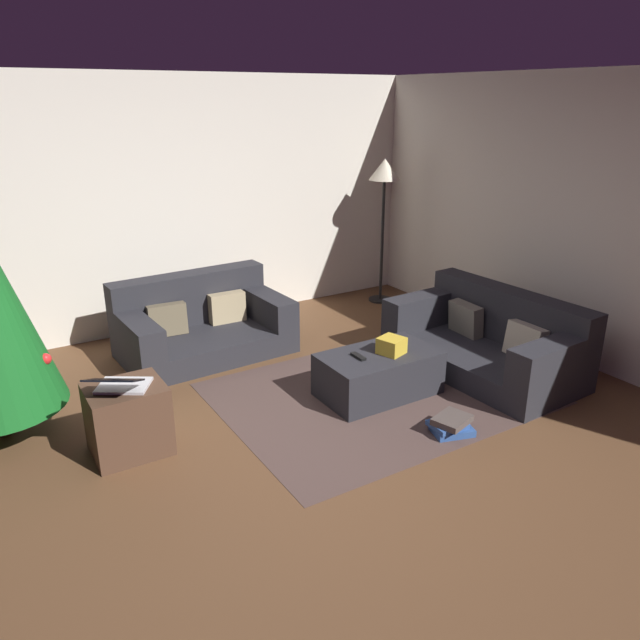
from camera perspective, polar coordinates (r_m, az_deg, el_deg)
ground_plane at (r=4.29m, az=-1.57°, el=-13.39°), size 6.40×6.40×0.00m
rear_partition at (r=6.58m, az=-15.74°, el=10.10°), size 6.40×0.12×2.60m
corner_partition at (r=5.91m, az=25.95°, el=7.73°), size 0.12×6.40×2.60m
couch_left at (r=6.07m, az=-11.10°, el=-0.40°), size 1.61×1.01×0.74m
couch_right at (r=5.79m, az=15.58°, el=-1.86°), size 1.02×1.78×0.71m
ottoman at (r=5.15m, az=5.48°, el=-5.02°), size 0.98×0.57×0.37m
gift_box at (r=5.06m, az=6.69°, el=-2.39°), size 0.24×0.24×0.14m
tv_remote at (r=4.98m, az=3.60°, el=-3.42°), size 0.05×0.16×0.02m
side_table at (r=4.52m, az=-17.50°, el=-8.85°), size 0.52×0.44×0.51m
laptop at (r=4.33m, az=-18.18°, el=-5.67°), size 0.51×0.53×0.19m
book_stack at (r=4.71m, az=12.14°, el=-9.58°), size 0.34×0.29×0.14m
corner_lamp at (r=7.24m, az=6.03°, el=12.80°), size 0.36×0.36×1.70m
area_rug at (r=5.23m, az=5.41°, el=-6.83°), size 2.60×2.00×0.01m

